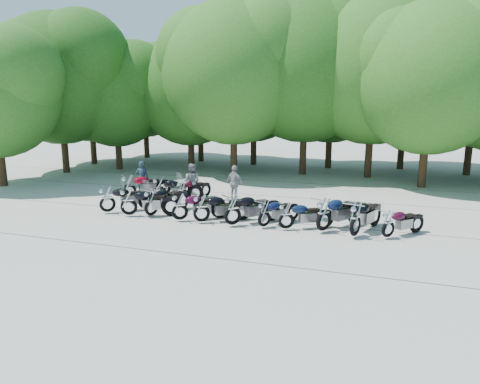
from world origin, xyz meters
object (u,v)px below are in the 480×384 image
(motorcycle_0, at_px, (107,198))
(motorcycle_13, at_px, (182,190))
(motorcycle_4, at_px, (202,207))
(motorcycle_8, at_px, (324,213))
(motorcycle_10, at_px, (388,223))
(motorcycle_11, at_px, (129,186))
(motorcycle_3, at_px, (180,206))
(motorcycle_9, at_px, (356,218))
(rider_0, at_px, (142,179))
(motorcycle_1, at_px, (129,201))
(motorcycle_12, at_px, (160,188))
(motorcycle_5, at_px, (233,209))
(motorcycle_7, at_px, (286,215))
(motorcycle_6, at_px, (264,213))
(motorcycle_2, at_px, (151,201))
(rider_1, at_px, (192,182))
(rider_2, at_px, (235,183))

(motorcycle_0, bearing_deg, motorcycle_13, -81.81)
(motorcycle_4, height_order, motorcycle_8, motorcycle_8)
(motorcycle_10, distance_m, motorcycle_11, 12.09)
(motorcycle_3, relative_size, motorcycle_9, 0.89)
(motorcycle_8, distance_m, rider_0, 10.00)
(motorcycle_1, distance_m, motorcycle_8, 7.88)
(motorcycle_8, bearing_deg, motorcycle_12, 15.86)
(motorcycle_0, xyz_separation_m, motorcycle_5, (5.66, -0.21, 0.03))
(motorcycle_7, bearing_deg, motorcycle_11, 42.31)
(motorcycle_5, distance_m, motorcycle_12, 5.49)
(motorcycle_5, distance_m, motorcycle_6, 1.20)
(motorcycle_11, bearing_deg, motorcycle_1, 164.20)
(motorcycle_6, height_order, motorcycle_12, motorcycle_12)
(motorcycle_8, relative_size, motorcycle_10, 1.26)
(motorcycle_1, xyz_separation_m, motorcycle_10, (10.08, 0.22, -0.10))
(motorcycle_8, bearing_deg, motorcycle_4, 37.07)
(motorcycle_0, height_order, motorcycle_5, motorcycle_5)
(motorcycle_2, distance_m, rider_1, 3.45)
(motorcycle_5, relative_size, rider_0, 1.38)
(motorcycle_4, distance_m, rider_1, 4.20)
(motorcycle_8, relative_size, motorcycle_13, 1.18)
(motorcycle_6, relative_size, rider_2, 1.22)
(motorcycle_10, height_order, rider_1, rider_1)
(motorcycle_3, distance_m, motorcycle_12, 3.79)
(motorcycle_6, relative_size, motorcycle_11, 0.87)
(motorcycle_5, bearing_deg, motorcycle_8, -131.11)
(motorcycle_5, height_order, motorcycle_13, motorcycle_5)
(motorcycle_0, xyz_separation_m, motorcycle_2, (2.06, 0.04, 0.01))
(rider_1, bearing_deg, motorcycle_1, 68.73)
(motorcycle_12, bearing_deg, motorcycle_7, -133.10)
(motorcycle_9, bearing_deg, rider_0, 0.90)
(motorcycle_11, relative_size, rider_1, 1.37)
(motorcycle_8, bearing_deg, motorcycle_2, 34.35)
(motorcycle_0, height_order, motorcycle_2, motorcycle_2)
(motorcycle_2, distance_m, motorcycle_8, 6.97)
(motorcycle_3, distance_m, motorcycle_8, 5.58)
(motorcycle_13, bearing_deg, motorcycle_9, -179.39)
(motorcycle_2, xyz_separation_m, rider_2, (2.31, 3.84, 0.19))
(motorcycle_12, bearing_deg, motorcycle_0, 138.99)
(rider_0, xyz_separation_m, rider_1, (2.68, -0.01, -0.01))
(motorcycle_4, bearing_deg, motorcycle_9, -124.48)
(motorcycle_4, height_order, rider_0, rider_0)
(motorcycle_0, distance_m, motorcycle_10, 11.23)
(motorcycle_4, bearing_deg, motorcycle_0, 53.72)
(motorcycle_6, bearing_deg, motorcycle_0, 32.44)
(motorcycle_1, distance_m, motorcycle_11, 3.28)
(motorcycle_10, relative_size, rider_1, 1.15)
(motorcycle_8, bearing_deg, motorcycle_3, 36.78)
(motorcycle_7, xyz_separation_m, motorcycle_11, (-8.28, 2.67, 0.09))
(motorcycle_3, height_order, motorcycle_8, motorcycle_8)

